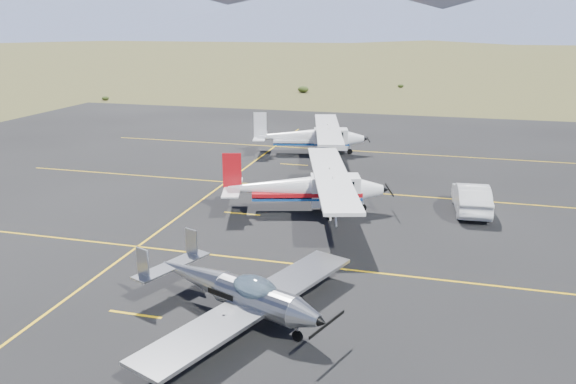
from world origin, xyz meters
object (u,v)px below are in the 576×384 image
at_px(aircraft_low_wing, 239,292).
at_px(aircraft_plain, 311,136).
at_px(aircraft_cessna, 307,186).
at_px(sedan, 471,197).

bearing_deg(aircraft_low_wing, aircraft_plain, 118.60).
distance_m(aircraft_cessna, sedan, 8.73).
xyz_separation_m(aircraft_cessna, aircraft_plain, (-2.78, 13.36, -0.01)).
relative_size(aircraft_low_wing, aircraft_cessna, 0.76).
distance_m(aircraft_plain, sedan, 15.70).
bearing_deg(aircraft_cessna, sedan, -0.36).
distance_m(aircraft_cessna, aircraft_plain, 13.64).
xyz_separation_m(aircraft_low_wing, sedan, (8.05, 13.81, -0.22)).
bearing_deg(sedan, aircraft_cessna, 11.54).
height_order(aircraft_low_wing, sedan, aircraft_low_wing).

